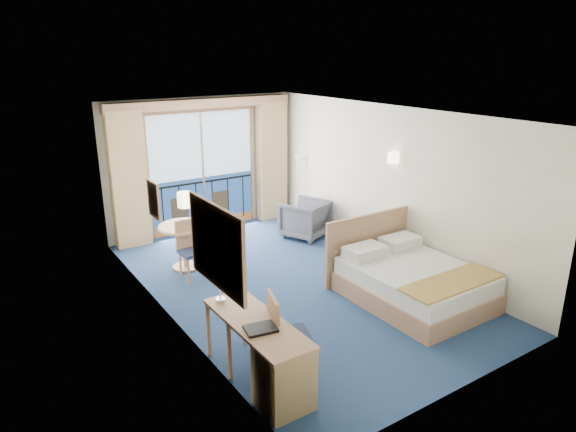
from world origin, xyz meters
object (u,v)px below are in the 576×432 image
object	(u,v)px
armchair	(305,219)
floor_lamp	(298,172)
table_chair_a	(219,235)
round_table	(185,236)
table_chair_b	(191,246)
nightstand	(371,243)
desk_chair	(283,330)
bed	(411,280)
desk	(278,367)

from	to	relation	value
armchair	floor_lamp	size ratio (longest dim) A/B	0.56
armchair	table_chair_a	bearing A→B (deg)	-12.74
round_table	table_chair_a	distance (m)	0.58
floor_lamp	table_chair_b	world-z (taller)	floor_lamp
nightstand	table_chair_b	size ratio (longest dim) A/B	0.62
table_chair_b	desk_chair	bearing A→B (deg)	-94.37
desk_chair	bed	bearing A→B (deg)	-60.91
desk	desk_chair	size ratio (longest dim) A/B	1.60
desk_chair	table_chair_a	distance (m)	3.38
nightstand	floor_lamp	size ratio (longest dim) A/B	0.42
armchair	desk	world-z (taller)	desk
floor_lamp	desk	size ratio (longest dim) A/B	0.92
bed	round_table	distance (m)	3.77
round_table	armchair	bearing A→B (deg)	3.05
floor_lamp	round_table	bearing A→B (deg)	-162.20
desk	table_chair_b	bearing A→B (deg)	81.54
nightstand	desk_chair	bearing A→B (deg)	-147.66
floor_lamp	round_table	world-z (taller)	floor_lamp
desk	table_chair_a	size ratio (longest dim) A/B	1.67
armchair	round_table	size ratio (longest dim) A/B	0.96
desk_chair	round_table	bearing A→B (deg)	13.34
nightstand	armchair	distance (m)	1.64
armchair	desk_chair	world-z (taller)	desk_chair
nightstand	desk	world-z (taller)	desk
floor_lamp	round_table	size ratio (longest dim) A/B	1.71
nightstand	table_chair_a	bearing A→B (deg)	151.32
nightstand	desk	distance (m)	4.20
bed	table_chair_a	bearing A→B (deg)	122.89
round_table	table_chair_b	distance (m)	0.42
floor_lamp	table_chair_a	world-z (taller)	floor_lamp
round_table	table_chair_a	world-z (taller)	table_chair_a
nightstand	bed	bearing A→B (deg)	-110.73
bed	round_table	bearing A→B (deg)	128.41
armchair	round_table	xyz separation A→B (m)	(-2.58, -0.14, 0.21)
nightstand	desk_chair	xyz separation A→B (m)	(-3.16, -2.00, 0.26)
table_chair_b	table_chair_a	bearing A→B (deg)	19.51
desk	table_chair_a	xyz separation A→B (m)	(1.12, 3.65, 0.12)
table_chair_a	bed	bearing A→B (deg)	174.38
floor_lamp	desk_chair	size ratio (longest dim) A/B	1.46
desk_chair	round_table	world-z (taller)	desk_chair
bed	round_table	size ratio (longest dim) A/B	2.41
round_table	floor_lamp	bearing A→B (deg)	17.80
nightstand	table_chair_b	xyz separation A→B (m)	(-2.96, 1.06, 0.24)
round_table	desk_chair	bearing A→B (deg)	-94.38
nightstand	desk_chair	world-z (taller)	desk_chair
armchair	round_table	bearing A→B (deg)	-18.77
table_chair_b	floor_lamp	bearing A→B (deg)	23.62
bed	floor_lamp	xyz separation A→B (m)	(0.65, 3.90, 0.80)
floor_lamp	table_chair_a	xyz separation A→B (m)	(-2.43, -1.14, -0.57)
floor_lamp	table_chair_a	bearing A→B (deg)	-154.79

